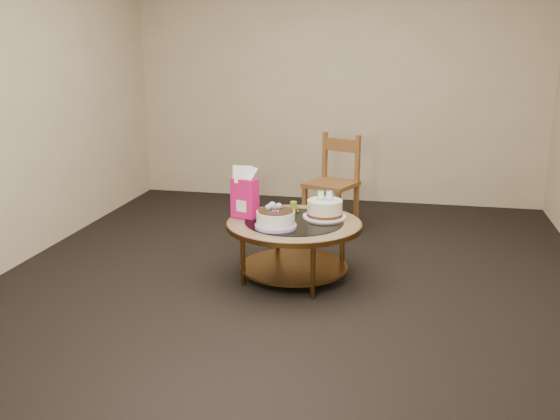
% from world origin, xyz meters
% --- Properties ---
extents(ground, '(5.00, 5.00, 0.00)m').
position_xyz_m(ground, '(0.00, 0.00, 0.00)').
color(ground, black).
rests_on(ground, ground).
extents(room_walls, '(4.52, 5.02, 2.61)m').
position_xyz_m(room_walls, '(0.00, 0.00, 1.54)').
color(room_walls, '#C3B493').
rests_on(room_walls, ground).
extents(coffee_table, '(1.02, 1.02, 0.46)m').
position_xyz_m(coffee_table, '(0.00, -0.00, 0.38)').
color(coffee_table, brown).
rests_on(coffee_table, ground).
extents(decorated_cake, '(0.30, 0.30, 0.18)m').
position_xyz_m(decorated_cake, '(-0.10, -0.18, 0.52)').
color(decorated_cake, '#AF94D2').
rests_on(decorated_cake, coffee_table).
extents(cream_cake, '(0.33, 0.33, 0.21)m').
position_xyz_m(cream_cake, '(0.21, 0.15, 0.52)').
color(cream_cake, white).
rests_on(cream_cake, coffee_table).
extents(gift_bag, '(0.22, 0.18, 0.39)m').
position_xyz_m(gift_bag, '(-0.39, 0.04, 0.65)').
color(gift_bag, '#CD135C').
rests_on(gift_bag, coffee_table).
extents(pillar_candle, '(0.11, 0.11, 0.08)m').
position_xyz_m(pillar_candle, '(-0.06, 0.30, 0.48)').
color(pillar_candle, '#CAB253').
rests_on(pillar_candle, coffee_table).
extents(dining_chair, '(0.55, 0.55, 0.90)m').
position_xyz_m(dining_chair, '(0.12, 1.35, 0.46)').
color(dining_chair, brown).
rests_on(dining_chair, ground).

